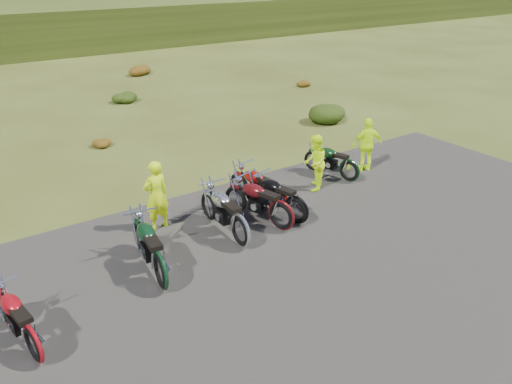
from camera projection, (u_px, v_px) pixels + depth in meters
ground at (260, 264)px, 10.75m from camera, size 300.00×300.00×0.00m
gravel_pad at (322, 313)px, 9.26m from camera, size 20.00×12.00×0.04m
shrub_4 at (100, 141)px, 17.32m from camera, size 0.77×0.77×0.45m
shrub_5 at (123, 96)px, 22.74m from camera, size 1.03×1.03×0.61m
shrub_6 at (138, 68)px, 28.15m from camera, size 1.30×1.30×0.77m
shrub_7 at (328, 109)px, 20.12m from camera, size 1.56×1.56×0.92m
shrub_8 at (301, 82)px, 25.66m from camera, size 0.77×0.77×0.45m
motorcycle_1 at (38, 362)px, 8.13m from camera, size 0.95×2.01×1.01m
motorcycle_2 at (163, 289)px, 9.94m from camera, size 1.02×2.32×1.18m
motorcycle_3 at (241, 247)px, 11.39m from camera, size 0.81×2.26×1.18m
motorcycle_4 at (281, 230)px, 12.07m from camera, size 1.30×2.29×1.14m
motorcycle_5 at (296, 224)px, 12.37m from camera, size 1.15×2.15×1.07m
motorcycle_6 at (277, 215)px, 12.80m from camera, size 1.08×2.23×1.12m
motorcycle_7 at (348, 182)px, 14.70m from camera, size 1.13×2.03×1.01m
person_middle at (156, 197)px, 11.78m from camera, size 0.68×0.50×1.73m
person_right_a at (315, 164)px, 13.86m from camera, size 0.98×0.97×1.60m
person_right_b at (367, 146)px, 15.13m from camera, size 1.05×0.70×1.66m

